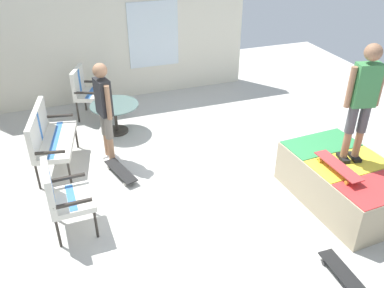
{
  "coord_description": "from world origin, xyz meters",
  "views": [
    {
      "loc": [
        -4.8,
        1.73,
        3.77
      ],
      "look_at": [
        0.08,
        -0.0,
        0.7
      ],
      "focal_mm": 37.94,
      "sensor_mm": 36.0,
      "label": 1
    }
  ],
  "objects_px": {
    "skate_ramp": "(346,182)",
    "patio_chair_by_wall": "(61,194)",
    "skateboard_by_bench": "(121,171)",
    "person_skater": "(363,96)",
    "skateboard_on_ramp": "(338,166)",
    "person_watching": "(104,106)",
    "patio_chair_near_house": "(85,88)",
    "skateboard_spare": "(345,275)",
    "patio_table": "(115,113)",
    "patio_bench": "(47,135)"
  },
  "relations": [
    {
      "from": "skateboard_spare",
      "to": "patio_bench",
      "type": "bearing_deg",
      "value": 40.24
    },
    {
      "from": "skate_ramp",
      "to": "patio_table",
      "type": "relative_size",
      "value": 2.33
    },
    {
      "from": "patio_chair_by_wall",
      "to": "skateboard_spare",
      "type": "distance_m",
      "value": 3.57
    },
    {
      "from": "patio_bench",
      "to": "skateboard_spare",
      "type": "bearing_deg",
      "value": -139.76
    },
    {
      "from": "skateboard_by_bench",
      "to": "skate_ramp",
      "type": "bearing_deg",
      "value": -120.01
    },
    {
      "from": "skate_ramp",
      "to": "patio_chair_by_wall",
      "type": "distance_m",
      "value": 3.95
    },
    {
      "from": "patio_chair_near_house",
      "to": "person_skater",
      "type": "xyz_separation_m",
      "value": [
        -3.97,
        -3.22,
        1.01
      ]
    },
    {
      "from": "person_skater",
      "to": "skate_ramp",
      "type": "bearing_deg",
      "value": 161.93
    },
    {
      "from": "patio_chair_by_wall",
      "to": "skateboard_on_ramp",
      "type": "xyz_separation_m",
      "value": [
        -0.8,
        -3.56,
        0.13
      ]
    },
    {
      "from": "person_skater",
      "to": "patio_table",
      "type": "bearing_deg",
      "value": 41.9
    },
    {
      "from": "patio_table",
      "to": "person_skater",
      "type": "distance_m",
      "value": 4.35
    },
    {
      "from": "patio_table",
      "to": "skateboard_on_ramp",
      "type": "relative_size",
      "value": 1.12
    },
    {
      "from": "person_watching",
      "to": "person_skater",
      "type": "height_order",
      "value": "person_skater"
    },
    {
      "from": "patio_bench",
      "to": "patio_chair_by_wall",
      "type": "relative_size",
      "value": 1.3
    },
    {
      "from": "patio_bench",
      "to": "patio_chair_by_wall",
      "type": "height_order",
      "value": "same"
    },
    {
      "from": "patio_chair_by_wall",
      "to": "skate_ramp",
      "type": "bearing_deg",
      "value": -99.98
    },
    {
      "from": "skateboard_spare",
      "to": "skateboard_on_ramp",
      "type": "bearing_deg",
      "value": -28.34
    },
    {
      "from": "person_skater",
      "to": "skateboard_on_ramp",
      "type": "distance_m",
      "value": 0.97
    },
    {
      "from": "person_skater",
      "to": "skateboard_on_ramp",
      "type": "xyz_separation_m",
      "value": [
        -0.21,
        0.35,
        -0.88
      ]
    },
    {
      "from": "patio_table",
      "to": "skateboard_by_bench",
      "type": "bearing_deg",
      "value": 172.0
    },
    {
      "from": "patio_bench",
      "to": "patio_table",
      "type": "relative_size",
      "value": 1.48
    },
    {
      "from": "patio_bench",
      "to": "skateboard_by_bench",
      "type": "relative_size",
      "value": 1.61
    },
    {
      "from": "patio_bench",
      "to": "patio_chair_by_wall",
      "type": "distance_m",
      "value": 1.65
    },
    {
      "from": "person_watching",
      "to": "skateboard_spare",
      "type": "xyz_separation_m",
      "value": [
        -3.53,
        -2.11,
        -0.91
      ]
    },
    {
      "from": "patio_chair_near_house",
      "to": "skateboard_spare",
      "type": "height_order",
      "value": "patio_chair_near_house"
    },
    {
      "from": "skateboard_by_bench",
      "to": "person_watching",
      "type": "bearing_deg",
      "value": 7.71
    },
    {
      "from": "person_watching",
      "to": "person_skater",
      "type": "distance_m",
      "value": 3.82
    },
    {
      "from": "skate_ramp",
      "to": "patio_chair_by_wall",
      "type": "relative_size",
      "value": 2.06
    },
    {
      "from": "patio_chair_near_house",
      "to": "person_watching",
      "type": "relative_size",
      "value": 0.6
    },
    {
      "from": "patio_bench",
      "to": "person_watching",
      "type": "relative_size",
      "value": 0.78
    },
    {
      "from": "person_watching",
      "to": "skateboard_by_bench",
      "type": "distance_m",
      "value": 1.07
    },
    {
      "from": "person_watching",
      "to": "patio_chair_by_wall",
      "type": "bearing_deg",
      "value": 152.17
    },
    {
      "from": "patio_chair_by_wall",
      "to": "skateboard_by_bench",
      "type": "xyz_separation_m",
      "value": [
        1.03,
        -0.91,
        -0.53
      ]
    },
    {
      "from": "patio_chair_near_house",
      "to": "skateboard_on_ramp",
      "type": "xyz_separation_m",
      "value": [
        -4.18,
        -2.87,
        0.13
      ]
    },
    {
      "from": "patio_chair_near_house",
      "to": "skateboard_by_bench",
      "type": "height_order",
      "value": "patio_chair_near_house"
    },
    {
      "from": "patio_chair_near_house",
      "to": "patio_chair_by_wall",
      "type": "xyz_separation_m",
      "value": [
        -3.38,
        0.7,
        0.0
      ]
    },
    {
      "from": "patio_chair_by_wall",
      "to": "skateboard_spare",
      "type": "xyz_separation_m",
      "value": [
        -1.94,
        -2.95,
        -0.53
      ]
    },
    {
      "from": "patio_chair_by_wall",
      "to": "skateboard_on_ramp",
      "type": "bearing_deg",
      "value": -102.69
    },
    {
      "from": "skate_ramp",
      "to": "person_watching",
      "type": "xyz_separation_m",
      "value": [
        2.27,
        3.04,
        0.67
      ]
    },
    {
      "from": "skate_ramp",
      "to": "patio_chair_near_house",
      "type": "relative_size",
      "value": 2.06
    },
    {
      "from": "person_watching",
      "to": "skateboard_on_ramp",
      "type": "height_order",
      "value": "person_watching"
    },
    {
      "from": "patio_bench",
      "to": "skateboard_on_ramp",
      "type": "bearing_deg",
      "value": -123.85
    },
    {
      "from": "skate_ramp",
      "to": "skateboard_by_bench",
      "type": "relative_size",
      "value": 2.55
    },
    {
      "from": "person_skater",
      "to": "person_watching",
      "type": "bearing_deg",
      "value": 54.68
    },
    {
      "from": "person_watching",
      "to": "skateboard_spare",
      "type": "distance_m",
      "value": 4.21
    },
    {
      "from": "skate_ramp",
      "to": "patio_chair_by_wall",
      "type": "height_order",
      "value": "patio_chair_by_wall"
    },
    {
      "from": "patio_bench",
      "to": "patio_chair_by_wall",
      "type": "xyz_separation_m",
      "value": [
        -1.65,
        -0.1,
        -0.0
      ]
    },
    {
      "from": "patio_table",
      "to": "skateboard_on_ramp",
      "type": "height_order",
      "value": "skateboard_on_ramp"
    },
    {
      "from": "patio_chair_by_wall",
      "to": "person_skater",
      "type": "distance_m",
      "value": 4.08
    },
    {
      "from": "patio_chair_near_house",
      "to": "person_watching",
      "type": "distance_m",
      "value": 1.84
    }
  ]
}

